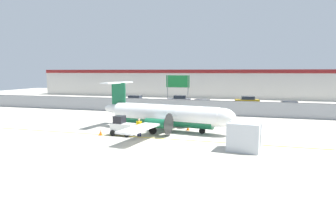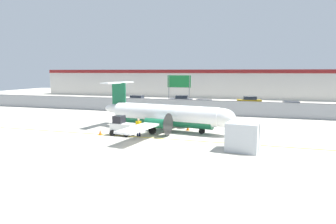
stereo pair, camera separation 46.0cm
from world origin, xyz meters
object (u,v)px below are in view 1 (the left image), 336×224
cargo_container (244,137)px  parked_car_2 (202,104)px  traffic_cone_far_left (188,127)px  parked_car_1 (179,100)px  parked_car_3 (247,101)px  traffic_cone_near_left (118,121)px  traffic_cone_near_right (140,126)px  commuter_airplane (168,115)px  highway_sign (178,84)px  traffic_cone_far_right (101,132)px  parked_car_4 (290,106)px  parked_car_0 (136,100)px  baggage_tug (122,127)px  ground_crew_worker (139,126)px

cargo_container → parked_car_2: size_ratio=0.61×
traffic_cone_far_left → parked_car_1: (-6.84, 23.53, 0.58)m
parked_car_3 → cargo_container: bearing=83.5°
traffic_cone_near_left → parked_car_3: (13.90, 23.59, 0.58)m
cargo_container → traffic_cone_near_left: cargo_container is taller
traffic_cone_near_right → parked_car_1: bearing=94.5°
commuter_airplane → highway_sign: (-2.66, 14.48, 2.54)m
traffic_cone_far_right → parked_car_4: size_ratio=0.15×
traffic_cone_near_left → traffic_cone_far_right: 6.29m
parked_car_0 → parked_car_4: size_ratio=0.98×
commuter_airplane → traffic_cone_far_left: bearing=30.1°
traffic_cone_far_left → parked_car_0: parked_car_0 is taller
commuter_airplane → highway_sign: size_ratio=2.92×
commuter_airplane → traffic_cone_far_left: commuter_airplane is taller
baggage_tug → traffic_cone_near_right: bearing=85.3°
baggage_tug → commuter_airplane: bearing=49.5°
baggage_tug → ground_crew_worker: bearing=6.1°
traffic_cone_far_left → parked_car_2: 16.95m
traffic_cone_near_right → parked_car_4: size_ratio=0.15×
commuter_airplane → parked_car_3: 26.78m
ground_crew_worker → parked_car_0: same height
commuter_airplane → baggage_tug: 4.98m
cargo_container → traffic_cone_near_right: 12.27m
parked_car_0 → parked_car_4: 26.44m
parked_car_1 → parked_car_2: same height
traffic_cone_near_left → highway_sign: 13.48m
baggage_tug → parked_car_2: (3.93, 21.11, 0.04)m
parked_car_2 → parked_car_1: bearing=-45.4°
baggage_tug → traffic_cone_far_right: baggage_tug is taller
baggage_tug → parked_car_1: 27.79m
commuter_airplane → parked_car_1: commuter_airplane is taller
commuter_airplane → traffic_cone_near_left: 7.14m
traffic_cone_near_left → parked_car_0: parked_car_0 is taller
cargo_container → parked_car_1: (-12.75, 30.19, -0.21)m
traffic_cone_near_right → highway_sign: (0.28, 14.67, 3.83)m
highway_sign → parked_car_2: bearing=45.7°
traffic_cone_far_right → ground_crew_worker: bearing=8.7°
traffic_cone_near_right → traffic_cone_far_right: same height
baggage_tug → parked_car_4: 27.84m
traffic_cone_near_right → traffic_cone_far_left: same height
parked_car_0 → parked_car_2: (13.04, -4.34, 0.00)m
parked_car_1 → parked_car_3: 12.19m
parked_car_3 → highway_sign: (-9.90, -11.30, 3.24)m
traffic_cone_near_left → cargo_container: bearing=-29.0°
traffic_cone_far_right → highway_sign: (2.88, 18.47, 3.83)m
baggage_tug → parked_car_1: baggage_tug is taller
traffic_cone_far_left → parked_car_0: bearing=124.5°
baggage_tug → parked_car_4: bearing=56.9°
parked_car_0 → highway_sign: 12.88m
traffic_cone_far_left → parked_car_4: bearing=56.8°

